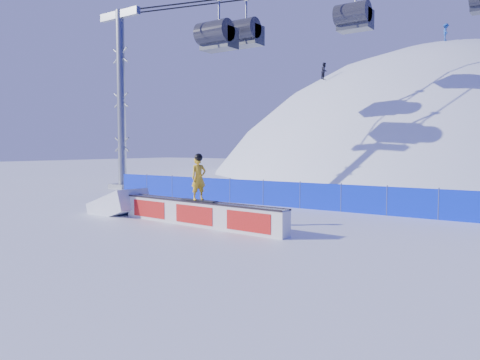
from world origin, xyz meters
The scene contains 7 objects.
ground centered at (0.00, 0.00, 0.00)m, with size 160.00×160.00×0.00m, color white.
snow_hill centered at (0.00, 42.00, -18.00)m, with size 64.00×64.00×64.00m.
safety_fence centered at (0.00, 4.50, 0.60)m, with size 22.05×0.05×1.30m.
rail_box centered at (0.28, -1.88, 0.45)m, with size 7.56×1.10×0.90m.
snow_ramp centered at (-4.42, -1.52, 0.00)m, with size 2.33×1.55×0.87m, color white, non-canonical shape.
snowboarder centered at (0.30, -1.88, 1.73)m, with size 1.63×0.67×1.69m.
distant_skiers centered at (1.66, 30.89, 11.71)m, with size 19.43×8.34×5.52m.
Camera 1 is at (11.01, -14.60, 2.80)m, focal length 35.00 mm.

